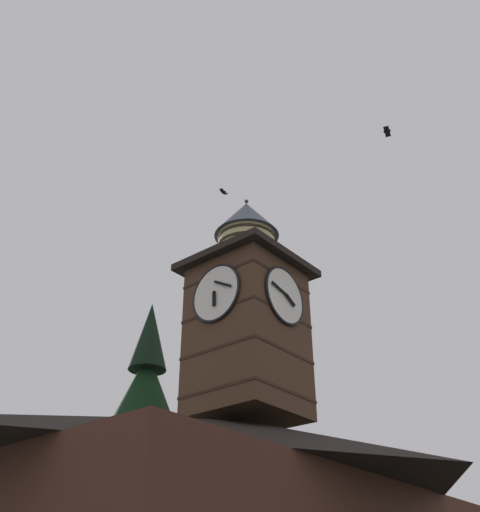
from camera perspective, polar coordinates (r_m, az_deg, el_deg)
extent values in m
pyramid|color=black|center=(19.65, -0.29, -18.19)|extent=(16.34, 10.16, 2.25)
cube|color=#4C3323|center=(20.85, 0.68, -8.05)|extent=(3.16, 3.16, 5.29)
cube|color=#352318|center=(20.17, 0.72, -13.34)|extent=(3.20, 3.20, 0.10)
cube|color=#352318|center=(20.60, 0.70, -9.82)|extent=(3.20, 3.20, 0.10)
cube|color=#352318|center=(21.10, 0.67, -6.46)|extent=(3.20, 3.20, 0.10)
cube|color=#352318|center=(21.67, 0.65, -3.26)|extent=(3.20, 3.20, 0.10)
cylinder|color=white|center=(20.47, 4.15, -3.73)|extent=(1.99, 0.10, 1.99)
torus|color=black|center=(20.46, 4.21, -3.71)|extent=(2.09, 0.10, 2.09)
cube|color=black|center=(20.53, 4.75, -4.16)|extent=(0.49, 0.04, 0.35)
cube|color=black|center=(20.17, 3.70, -3.04)|extent=(0.81, 0.04, 0.26)
sphere|color=black|center=(20.41, 4.40, -3.64)|extent=(0.10, 0.10, 0.10)
cylinder|color=white|center=(20.26, -2.23, -3.49)|extent=(0.10, 1.99, 1.99)
torus|color=black|center=(20.24, -2.28, -3.47)|extent=(0.10, 2.09, 2.09)
cube|color=black|center=(20.08, -2.45, -4.03)|extent=(0.04, 0.13, 0.50)
cube|color=black|center=(20.07, -1.66, -2.59)|extent=(0.04, 0.75, 0.47)
sphere|color=black|center=(20.18, -2.44, -3.38)|extent=(0.10, 0.10, 0.10)
cube|color=black|center=(22.05, 0.64, -1.38)|extent=(3.86, 3.86, 0.25)
cylinder|color=tan|center=(22.45, 0.63, 0.39)|extent=(2.12, 2.12, 1.34)
cylinder|color=#2D2319|center=(22.19, 0.64, -0.72)|extent=(2.18, 2.18, 0.10)
cylinder|color=#2D2319|center=(22.36, 0.63, 0.02)|extent=(2.18, 2.18, 0.10)
cylinder|color=#2D2319|center=(22.53, 0.63, 0.76)|extent=(2.18, 2.18, 0.10)
cylinder|color=#2D2319|center=(22.71, 0.62, 1.48)|extent=(2.18, 2.18, 0.10)
cone|color=#424C5B|center=(23.20, 0.61, 3.40)|extent=(2.42, 2.42, 1.50)
sphere|color=#384251|center=(23.68, 0.60, 5.11)|extent=(0.16, 0.16, 0.16)
cone|color=black|center=(25.50, -9.52, -20.43)|extent=(4.20, 4.20, 3.44)
cone|color=black|center=(25.96, -9.10, -15.67)|extent=(3.35, 3.35, 3.56)
cone|color=black|center=(26.47, -8.77, -11.83)|extent=(2.49, 2.49, 2.95)
cone|color=black|center=(27.25, -8.41, -7.38)|extent=(1.64, 1.64, 3.13)
sphere|color=silver|center=(52.61, -14.96, -21.18)|extent=(1.92, 1.92, 1.92)
ellipsoid|color=black|center=(25.58, 13.55, 11.25)|extent=(0.25, 0.33, 0.16)
cube|color=black|center=(25.70, 13.61, 11.03)|extent=(0.36, 0.29, 0.07)
cube|color=black|center=(25.46, 13.49, 11.47)|extent=(0.36, 0.29, 0.07)
ellipsoid|color=black|center=(28.45, -1.53, 5.98)|extent=(0.15, 0.24, 0.13)
cube|color=black|center=(28.53, -1.39, 5.85)|extent=(0.26, 0.19, 0.12)
cube|color=black|center=(28.37, -1.68, 6.10)|extent=(0.26, 0.19, 0.12)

